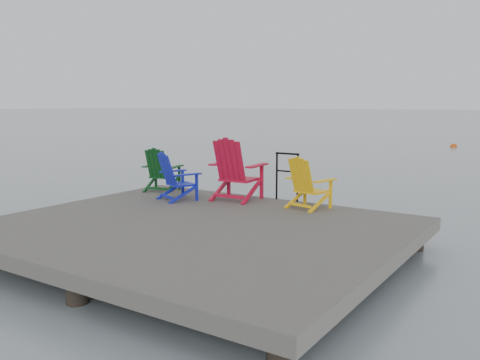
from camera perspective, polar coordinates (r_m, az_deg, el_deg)
The scene contains 8 objects.
ground at distance 7.84m, azimuth -5.05°, elevation -8.52°, with size 400.00×400.00×0.00m, color slate.
dock at distance 7.74m, azimuth -5.08°, elevation -6.06°, with size 6.00×5.00×1.40m.
handrail at distance 9.49m, azimuth 5.31°, elevation 0.93°, with size 0.48×0.04×0.90m.
chair_green at distance 10.60m, azimuth -8.89°, elevation 1.15°, with size 0.82×0.78×0.89m.
chair_blue at distance 9.58m, azimuth -7.24°, elevation 0.40°, with size 0.86×0.82×0.89m.
chair_red at distance 9.48m, azimuth -0.53°, elevation 1.21°, with size 0.97×0.91×1.16m.
chair_yellow at distance 8.80m, azimuth 7.57°, elevation -0.32°, with size 0.81×0.76×0.89m.
buoy_b at distance 29.45m, azimuth 22.86°, elevation 3.43°, with size 0.37×0.37×0.37m, color #BC450B.
Camera 1 is at (4.68, -5.85, 2.30)m, focal length 38.00 mm.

